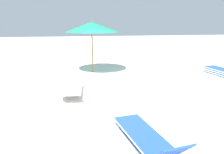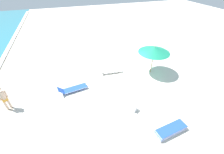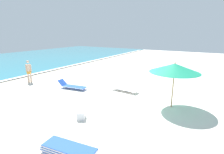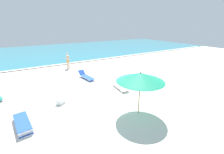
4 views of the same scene
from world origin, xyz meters
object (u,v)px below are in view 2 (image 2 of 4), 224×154
sun_lounger_near_water_left (110,71)px  beachgoer_wading_adult (4,97)px  beach_umbrella (154,50)px  cooler_box (133,108)px  sun_lounger_under_umbrella (73,89)px  lounger_stack (171,130)px

sun_lounger_near_water_left → beachgoer_wading_adult: beachgoer_wading_adult is taller
beach_umbrella → cooler_box: beach_umbrella is taller
sun_lounger_under_umbrella → cooler_box: (-3.07, -3.47, -0.03)m
beach_umbrella → sun_lounger_under_umbrella: size_ratio=1.17×
sun_lounger_under_umbrella → sun_lounger_near_water_left: sun_lounger_under_umbrella is taller
cooler_box → sun_lounger_under_umbrella: bearing=17.7°
lounger_stack → sun_lounger_under_umbrella: bearing=35.7°
beach_umbrella → beachgoer_wading_adult: (-0.89, 10.84, -1.13)m
sun_lounger_near_water_left → beachgoer_wading_adult: size_ratio=1.19×
beach_umbrella → sun_lounger_near_water_left: bearing=73.5°
lounger_stack → sun_lounger_near_water_left: 6.76m
sun_lounger_under_umbrella → beachgoer_wading_adult: bearing=87.9°
lounger_stack → cooler_box: bearing=24.7°
beachgoer_wading_adult → cooler_box: size_ratio=2.89×
beach_umbrella → lounger_stack: 6.26m
cooler_box → beachgoer_wading_adult: bearing=40.3°
beach_umbrella → sun_lounger_under_umbrella: beach_umbrella is taller
beach_umbrella → sun_lounger_under_umbrella: (-0.41, 6.76, -1.91)m
beachgoer_wading_adult → sun_lounger_near_water_left: bearing=-16.9°
beach_umbrella → beachgoer_wading_adult: 10.94m
beach_umbrella → sun_lounger_near_water_left: (1.00, 3.38, -1.91)m
sun_lounger_under_umbrella → cooler_box: 4.63m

